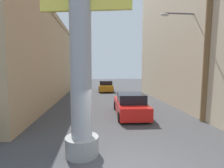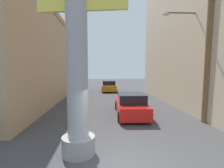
# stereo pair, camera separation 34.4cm
# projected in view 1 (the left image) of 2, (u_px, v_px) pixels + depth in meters

# --- Properties ---
(ground_plane) EXTENTS (84.65, 84.65, 0.00)m
(ground_plane) POSITION_uv_depth(u_px,v_px,m) (107.00, 105.00, 15.65)
(ground_plane) COLOR #424244
(building_left) EXTENTS (8.89, 21.75, 8.59)m
(building_left) POSITION_uv_depth(u_px,v_px,m) (14.00, 58.00, 17.56)
(building_left) COLOR tan
(building_left) RESTS_ON ground
(building_right) EXTENTS (7.20, 20.99, 14.14)m
(building_right) POSITION_uv_depth(u_px,v_px,m) (215.00, 24.00, 14.88)
(building_right) COLOR #C6B293
(building_right) RESTS_ON ground
(neon_sign_pole) EXTENTS (3.66, 1.25, 11.18)m
(neon_sign_pole) POSITION_uv_depth(u_px,v_px,m) (80.00, 10.00, 6.16)
(neon_sign_pole) COLOR #9E9EA3
(neon_sign_pole) RESTS_ON ground
(street_lamp) EXTENTS (2.65, 0.28, 7.10)m
(street_lamp) POSITION_uv_depth(u_px,v_px,m) (190.00, 53.00, 12.00)
(street_lamp) COLOR #59595E
(street_lamp) RESTS_ON ground
(car_lead) EXTENTS (2.19, 4.99, 1.56)m
(car_lead) POSITION_uv_depth(u_px,v_px,m) (130.00, 105.00, 12.33)
(car_lead) COLOR black
(car_lead) RESTS_ON ground
(car_far) EXTENTS (2.11, 4.59, 1.56)m
(car_far) POSITION_uv_depth(u_px,v_px,m) (106.00, 86.00, 25.63)
(car_far) COLOR black
(car_far) RESTS_ON ground
(palm_tree_near_right) EXTENTS (2.94, 3.01, 9.70)m
(palm_tree_near_right) POSITION_uv_depth(u_px,v_px,m) (209.00, 27.00, 10.21)
(palm_tree_near_right) COLOR brown
(palm_tree_near_right) RESTS_ON ground
(palm_tree_mid_left) EXTENTS (2.93, 2.99, 8.84)m
(palm_tree_mid_left) POSITION_uv_depth(u_px,v_px,m) (39.00, 45.00, 15.47)
(palm_tree_mid_left) COLOR brown
(palm_tree_mid_left) RESTS_ON ground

